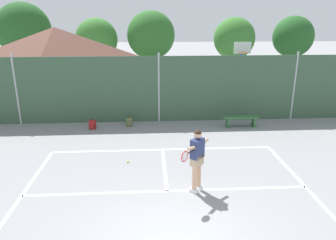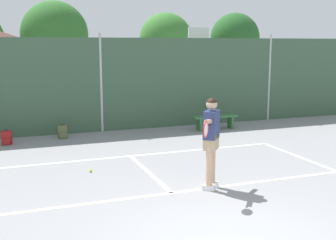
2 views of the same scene
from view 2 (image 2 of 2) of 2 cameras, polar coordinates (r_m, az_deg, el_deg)
court_markings at (r=7.08m, az=5.98°, el=-14.23°), size 8.30×11.10×0.01m
chainlink_fence at (r=14.47m, az=-8.83°, el=4.58°), size 26.09×0.09×3.25m
basketball_hoop at (r=17.84m, az=3.97°, el=8.12°), size 0.90×0.67×3.55m
treeline_backdrop at (r=25.59m, az=-16.59°, el=10.78°), size 25.06×3.74×5.90m
tennis_player at (r=8.64m, az=5.72°, el=-2.00°), size 0.92×1.18×1.85m
tennis_ball at (r=10.11m, az=-10.21°, el=-6.61°), size 0.07×0.07×0.07m
backpack_red at (r=13.42m, az=-20.55°, el=-2.26°), size 0.31×0.29×0.46m
backpack_olive at (r=13.79m, az=-13.79°, el=-1.59°), size 0.28×0.24×0.46m
courtside_bench at (r=14.85m, az=6.25°, el=0.12°), size 1.60×0.36×0.48m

